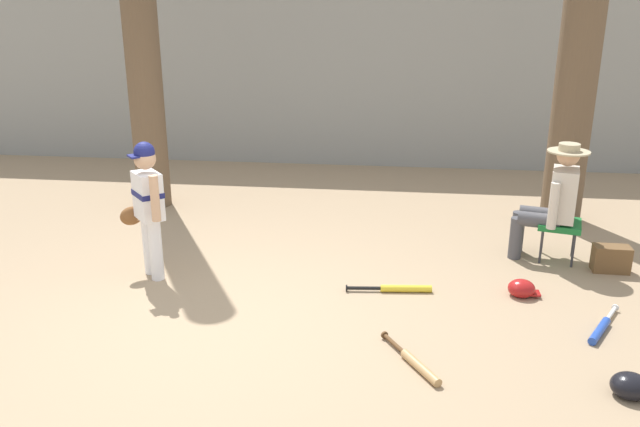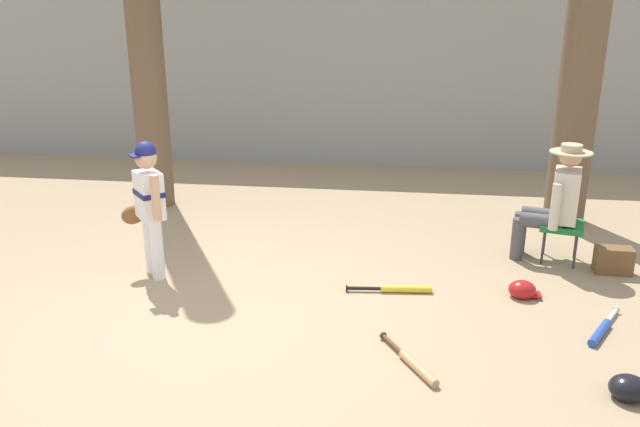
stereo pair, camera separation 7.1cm
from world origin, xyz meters
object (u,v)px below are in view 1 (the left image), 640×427
folding_stool (560,226)px  batting_helmet_black (631,386)px  young_ballplayer (147,201)px  handbag_beside_stool (611,259)px  seated_spectator (552,198)px  bat_blue_youth (601,328)px  batting_helmet_red (522,289)px  tree_behind_spectator (580,52)px  bat_wood_tan (416,363)px  tree_near_player (139,17)px  bat_yellow_trainer (399,288)px

folding_stool → batting_helmet_black: size_ratio=1.60×
young_ballplayer → handbag_beside_stool: (4.37, 0.64, -0.61)m
seated_spectator → handbag_beside_stool: size_ratio=3.53×
bat_blue_youth → handbag_beside_stool: bearing=71.3°
folding_stool → bat_blue_youth: (0.03, -1.51, -0.33)m
seated_spectator → bat_blue_youth: (0.12, -1.53, -0.61)m
young_ballplayer → batting_helmet_red: 3.49m
tree_behind_spectator → seated_spectator: tree_behind_spectator is taller
bat_wood_tan → batting_helmet_black: bearing=-7.2°
folding_stool → seated_spectator: size_ratio=0.40×
tree_near_player → bat_yellow_trainer: (3.14, -2.26, -2.28)m
handbag_beside_stool → bat_blue_youth: size_ratio=0.52×
seated_spectator → batting_helmet_red: (-0.40, -0.93, -0.57)m
folding_stool → bat_yellow_trainer: bearing=-148.6°
handbag_beside_stool → bat_wood_tan: 2.75m
handbag_beside_stool → batting_helmet_red: handbag_beside_stool is taller
tree_behind_spectator → bat_wood_tan: tree_behind_spectator is taller
folding_stool → bat_blue_youth: 1.54m
bat_wood_tan → tree_behind_spectator: bearing=63.4°
bat_yellow_trainer → tree_near_player: bearing=144.3°
folding_stool → handbag_beside_stool: (0.45, -0.24, -0.23)m
folding_stool → batting_helmet_red: (-0.49, -0.91, -0.29)m
tree_behind_spectator → bat_blue_youth: tree_behind_spectator is taller
tree_near_player → seated_spectator: tree_near_player is taller
seated_spectator → bat_wood_tan: (-1.35, -2.24, -0.61)m
tree_near_player → folding_stool: tree_near_player is taller
tree_near_player → folding_stool: 5.26m
bat_yellow_trainer → batting_helmet_red: size_ratio=2.74×
bat_yellow_trainer → batting_helmet_black: 2.10m
tree_near_player → tree_behind_spectator: 5.05m
seated_spectator → tree_near_player: bearing=164.6°
young_ballplayer → bat_blue_youth: 4.06m
tree_near_player → bat_blue_youth: 5.96m
young_ballplayer → batting_helmet_red: bearing=-0.5°
young_ballplayer → tree_near_player: bearing=110.2°
batting_helmet_black → bat_yellow_trainer: bearing=136.9°
seated_spectator → batting_helmet_black: (0.06, -2.42, -0.57)m
tree_behind_spectator → handbag_beside_stool: size_ratio=13.29×
folding_stool → batting_helmet_red: folding_stool is taller
tree_behind_spectator → young_ballplayer: (-4.24, -2.20, -1.21)m
bat_blue_youth → tree_near_player: bearing=149.4°
tree_behind_spectator → seated_spectator: (-0.42, -1.29, -1.32)m
folding_stool → bat_blue_youth: size_ratio=0.74×
young_ballplayer → seated_spectator: (3.82, 0.90, -0.10)m
young_ballplayer → bat_blue_youth: (3.94, -0.63, -0.71)m
bat_blue_youth → bat_wood_tan: size_ratio=0.99×
batting_helmet_red → bat_yellow_trainer: bearing=-177.3°
tree_near_player → batting_helmet_black: tree_near_player is taller
tree_behind_spectator → folding_stool: (-0.33, -1.32, -1.59)m
handbag_beside_stool → bat_blue_youth: bearing=-108.7°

